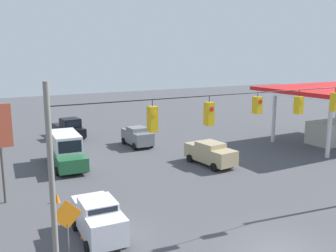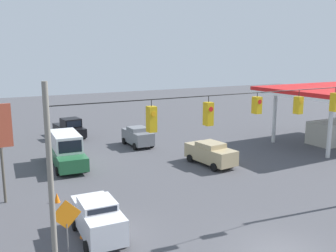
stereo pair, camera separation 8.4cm
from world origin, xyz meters
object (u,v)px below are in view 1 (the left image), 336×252
at_px(box_truck_green_withflow_far, 66,150).
at_px(work_zone_sign, 67,220).
at_px(sedan_tan_oncoming_far, 210,153).
at_px(gas_station, 335,102).
at_px(sedan_grey_oncoming_deep, 137,136).
at_px(traffic_cone_third, 57,198).
at_px(sedan_white_parked_shoulder, 98,218).
at_px(overhead_signal_span, 255,135).
at_px(pickup_truck_black_withflow_deep, 69,129).
at_px(traffic_cone_second, 69,213).
at_px(traffic_cone_nearest, 84,232).

bearing_deg(box_truck_green_withflow_far, work_zone_sign, 76.17).
relative_size(sedan_tan_oncoming_far, gas_station, 0.34).
height_order(sedan_tan_oncoming_far, work_zone_sign, work_zone_sign).
distance_m(sedan_grey_oncoming_deep, traffic_cone_third, 14.38).
bearing_deg(sedan_tan_oncoming_far, sedan_grey_oncoming_deep, -73.53).
bearing_deg(sedan_tan_oncoming_far, work_zone_sign, 33.13).
xyz_separation_m(traffic_cone_third, gas_station, (-27.25, -1.98, 3.78)).
bearing_deg(box_truck_green_withflow_far, gas_station, 168.19).
bearing_deg(traffic_cone_third, work_zone_sign, 81.18).
relative_size(sedan_tan_oncoming_far, sedan_white_parked_shoulder, 1.13).
bearing_deg(box_truck_green_withflow_far, sedan_tan_oncoming_far, 152.34).
distance_m(overhead_signal_span, pickup_truck_black_withflow_deep, 26.38).
height_order(overhead_signal_span, sedan_grey_oncoming_deep, overhead_signal_span).
bearing_deg(sedan_tan_oncoming_far, sedan_white_parked_shoulder, 31.78).
xyz_separation_m(sedan_white_parked_shoulder, work_zone_sign, (1.84, 1.59, 0.99)).
height_order(traffic_cone_second, traffic_cone_third, same).
relative_size(traffic_cone_third, work_zone_sign, 0.21).
relative_size(overhead_signal_span, gas_station, 1.36).
relative_size(pickup_truck_black_withflow_deep, box_truck_green_withflow_far, 0.82).
height_order(sedan_white_parked_shoulder, work_zone_sign, work_zone_sign).
bearing_deg(traffic_cone_second, sedan_tan_oncoming_far, -160.13).
height_order(sedan_white_parked_shoulder, traffic_cone_second, sedan_white_parked_shoulder).
xyz_separation_m(overhead_signal_span, traffic_cone_second, (7.16, -6.27, -4.75)).
height_order(sedan_white_parked_shoulder, box_truck_green_withflow_far, box_truck_green_withflow_far).
xyz_separation_m(sedan_tan_oncoming_far, gas_station, (-14.78, -0.08, 3.12)).
distance_m(overhead_signal_span, sedan_white_parked_shoulder, 8.39).
bearing_deg(pickup_truck_black_withflow_deep, sedan_grey_oncoming_deep, 125.18).
xyz_separation_m(sedan_tan_oncoming_far, box_truck_green_withflow_far, (10.07, -5.28, 0.34)).
bearing_deg(pickup_truck_black_withflow_deep, traffic_cone_nearest, 77.11).
bearing_deg(sedan_grey_oncoming_deep, pickup_truck_black_withflow_deep, -54.82).
bearing_deg(gas_station, overhead_signal_span, 28.40).
height_order(sedan_white_parked_shoulder, traffic_cone_third, sedan_white_parked_shoulder).
xyz_separation_m(overhead_signal_span, box_truck_green_withflow_far, (4.83, -16.03, -3.75)).
relative_size(sedan_white_parked_shoulder, work_zone_sign, 1.46).
height_order(traffic_cone_nearest, work_zone_sign, work_zone_sign).
distance_m(pickup_truck_black_withflow_deep, traffic_cone_nearest, 22.74).
bearing_deg(traffic_cone_nearest, work_zone_sign, 58.03).
distance_m(box_truck_green_withflow_far, traffic_cone_third, 7.63).
xyz_separation_m(sedan_grey_oncoming_deep, gas_station, (-17.29, 8.38, 3.12)).
relative_size(overhead_signal_span, traffic_cone_third, 31.06).
height_order(sedan_tan_oncoming_far, traffic_cone_second, sedan_tan_oncoming_far).
relative_size(sedan_white_parked_shoulder, traffic_cone_second, 6.89).
bearing_deg(traffic_cone_third, traffic_cone_second, 91.43).
relative_size(pickup_truck_black_withflow_deep, traffic_cone_nearest, 8.88).
xyz_separation_m(sedan_grey_oncoming_deep, traffic_cone_nearest, (9.85, 15.38, -0.66)).
distance_m(sedan_tan_oncoming_far, sedan_white_parked_shoulder, 13.77).
bearing_deg(work_zone_sign, traffic_cone_nearest, -121.97).
height_order(box_truck_green_withflow_far, traffic_cone_nearest, box_truck_green_withflow_far).
height_order(pickup_truck_black_withflow_deep, sedan_white_parked_shoulder, pickup_truck_black_withflow_deep).
relative_size(sedan_tan_oncoming_far, work_zone_sign, 1.65).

